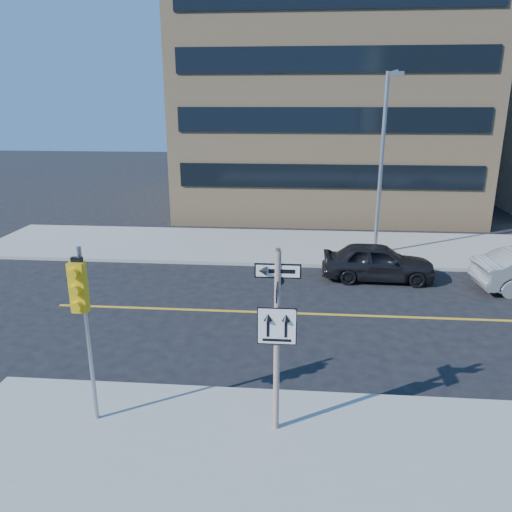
# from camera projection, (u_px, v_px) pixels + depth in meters

# --- Properties ---
(ground) EXTENTS (120.00, 120.00, 0.00)m
(ground) POSITION_uv_depth(u_px,v_px,m) (280.00, 374.00, 13.26)
(ground) COLOR black
(ground) RESTS_ON ground
(sign_pole) EXTENTS (0.92, 0.92, 4.06)m
(sign_pole) POSITION_uv_depth(u_px,v_px,m) (277.00, 332.00, 10.14)
(sign_pole) COLOR beige
(sign_pole) RESTS_ON near_sidewalk
(traffic_signal) EXTENTS (0.32, 0.45, 4.00)m
(traffic_signal) POSITION_uv_depth(u_px,v_px,m) (81.00, 301.00, 10.15)
(traffic_signal) COLOR gray
(traffic_signal) RESTS_ON near_sidewalk
(parked_car_a) EXTENTS (1.90, 4.48, 1.51)m
(parked_car_a) POSITION_uv_depth(u_px,v_px,m) (378.00, 262.00, 20.07)
(parked_car_a) COLOR black
(parked_car_a) RESTS_ON ground
(streetlight_a) EXTENTS (0.55, 2.25, 8.00)m
(streetlight_a) POSITION_uv_depth(u_px,v_px,m) (383.00, 154.00, 21.76)
(streetlight_a) COLOR gray
(streetlight_a) RESTS_ON far_sidewalk
(building_brick) EXTENTS (18.00, 18.00, 18.00)m
(building_brick) POSITION_uv_depth(u_px,v_px,m) (325.00, 70.00, 34.22)
(building_brick) COLOR tan
(building_brick) RESTS_ON ground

